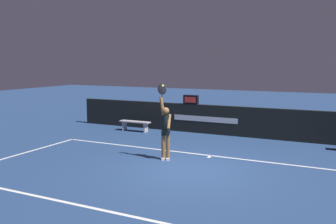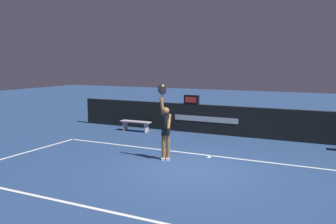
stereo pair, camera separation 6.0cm
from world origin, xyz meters
name	(u,v)px [view 1 (the left image)]	position (x,y,z in m)	size (l,w,h in m)	color
ground_plane	(190,170)	(0.00, 0.00, 0.00)	(60.00, 60.00, 0.00)	navy
court_lines	(179,178)	(0.00, -0.77, 0.00)	(11.84, 5.32, 0.00)	white
back_wall	(239,121)	(0.00, 5.34, 0.63)	(15.64, 0.19, 1.25)	black
speed_display	(191,100)	(-2.17, 5.34, 1.45)	(0.66, 0.20, 0.39)	black
tennis_player	(166,129)	(-1.14, 0.71, 1.00)	(0.49, 0.40, 2.43)	brown
tennis_ball	(163,86)	(-1.11, 0.47, 2.36)	(0.07, 0.07, 0.07)	#C9DD36
courtside_bench_far	(135,124)	(-4.48, 4.41, 0.35)	(1.45, 0.37, 0.46)	#BAADB2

